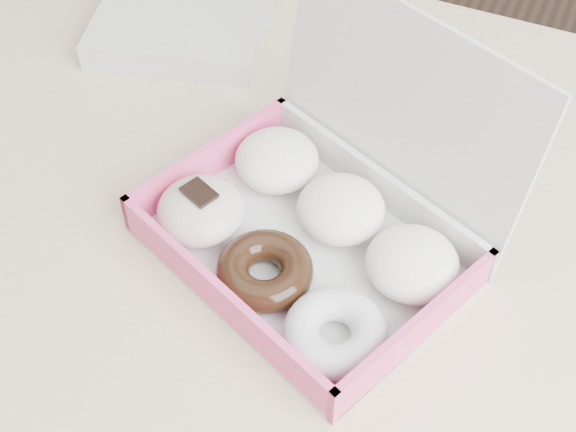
% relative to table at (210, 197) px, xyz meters
% --- Properties ---
extents(table, '(1.20, 0.80, 0.75)m').
position_rel_table_xyz_m(table, '(0.00, 0.00, 0.00)').
color(table, '#D0B689').
rests_on(table, ground).
extents(donut_box, '(0.39, 0.37, 0.23)m').
position_rel_table_xyz_m(donut_box, '(0.17, -0.08, 0.11)').
color(donut_box, silver).
rests_on(donut_box, table).
extents(newspapers, '(0.26, 0.23, 0.04)m').
position_rel_table_xyz_m(newspapers, '(-0.13, 0.18, 0.10)').
color(newspapers, white).
rests_on(newspapers, table).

